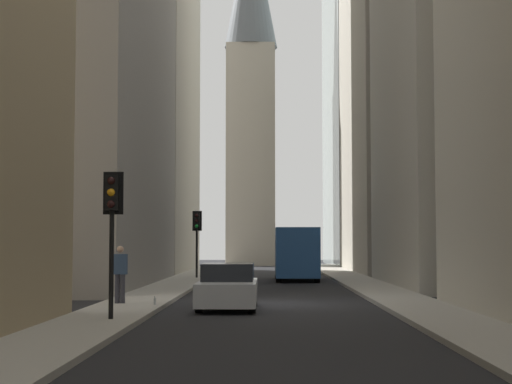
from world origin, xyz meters
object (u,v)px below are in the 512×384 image
(sedan_silver, at_px, (228,288))
(traffic_light_midblock, at_px, (197,229))
(pedestrian, at_px, (120,272))
(delivery_truck, at_px, (296,254))
(traffic_light_foreground, at_px, (112,210))
(discarded_bottle, at_px, (155,301))

(sedan_silver, relative_size, traffic_light_midblock, 1.17)
(sedan_silver, distance_m, pedestrian, 3.53)
(delivery_truck, height_order, sedan_silver, delivery_truck)
(delivery_truck, relative_size, pedestrian, 3.55)
(sedan_silver, distance_m, traffic_light_midblock, 19.44)
(traffic_light_foreground, distance_m, pedestrian, 5.56)
(delivery_truck, bearing_deg, sedan_silver, 171.52)
(sedan_silver, relative_size, traffic_light_foreground, 1.15)
(traffic_light_midblock, relative_size, discarded_bottle, 13.58)
(traffic_light_foreground, relative_size, discarded_bottle, 13.88)
(delivery_truck, distance_m, discarded_bottle, 19.55)
(delivery_truck, relative_size, traffic_light_foreground, 1.72)
(delivery_truck, xyz_separation_m, traffic_light_midblock, (0.36, 5.46, 1.37))
(discarded_bottle, bearing_deg, sedan_silver, -88.28)
(sedan_silver, bearing_deg, discarded_bottle, 91.72)
(traffic_light_foreground, height_order, pedestrian, traffic_light_foreground)
(traffic_light_foreground, relative_size, pedestrian, 2.06)
(discarded_bottle, bearing_deg, delivery_truck, -15.06)
(sedan_silver, height_order, pedestrian, pedestrian)
(sedan_silver, height_order, discarded_bottle, sedan_silver)
(traffic_light_midblock, relative_size, pedestrian, 2.02)
(traffic_light_foreground, xyz_separation_m, traffic_light_midblock, (23.86, -0.07, -0.06))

